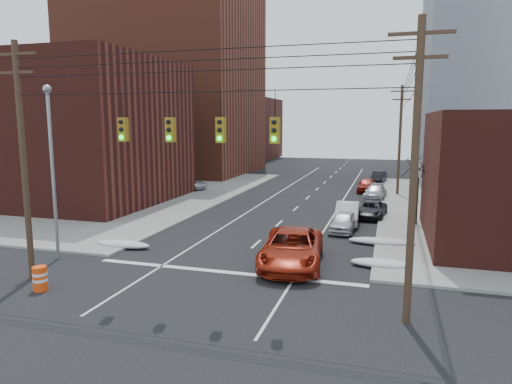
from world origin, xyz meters
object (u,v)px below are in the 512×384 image
Objects in this scene: parked_car_e at (367,185)px; lot_car_a at (106,202)px; lot_car_b at (186,183)px; construction_barrel at (40,278)px; parked_car_f at (379,177)px; lot_car_d at (160,183)px; parked_car_a at (344,222)px; parked_car_d at (375,192)px; lot_car_c at (107,193)px; red_pickup at (292,248)px; parked_car_b at (347,213)px; parked_car_c at (371,210)px.

lot_car_a is (-20.25, -17.26, 0.08)m from parked_car_e.
lot_car_b reaches higher than construction_barrel.
parked_car_f is 23.91m from lot_car_b.
parked_car_e is 22.40m from lot_car_d.
parked_car_a reaches higher than parked_car_d.
parked_car_a is 0.84× the size of lot_car_b.
parked_car_e is 26.48m from lot_car_c.
red_pickup is 27.00m from parked_car_e.
parked_car_e is 1.22× the size of lot_car_d.
lot_car_c reaches higher than parked_car_d.
parked_car_b reaches higher than parked_car_e.
lot_car_a is at bearing 179.77° from lot_car_b.
parked_car_a reaches higher than parked_car_c.
lot_car_c is 4.19× the size of construction_barrel.
parked_car_b is at bearing -131.11° from lot_car_d.
lot_car_a is 0.89× the size of lot_car_c.
parked_car_b is at bearing -89.28° from parked_car_e.
lot_car_a reaches higher than lot_car_b.
construction_barrel is at bearing -100.84° from parked_car_f.
parked_car_f is 1.16× the size of lot_car_d.
red_pickup is at bearing -98.54° from parked_car_a.
construction_barrel is at bearing -165.55° from lot_car_c.
red_pickup is at bearing -93.60° from parked_car_d.
lot_car_c is (-22.43, 5.48, 0.14)m from parked_car_a.
parked_car_d is (1.60, 11.67, -0.10)m from parked_car_b.
lot_car_a is 12.61m from lot_car_d.
red_pickup is at bearing -92.37° from parked_car_e.
lot_car_c is at bearing 139.74° from red_pickup.
parked_car_e is (0.58, 16.03, -0.02)m from parked_car_b.
construction_barrel is (9.51, -28.85, -0.20)m from lot_car_d.
lot_car_d reaches higher than parked_car_c.
construction_barrel is (-13.40, -29.24, -0.11)m from parked_car_d.
lot_car_d is (-22.91, 8.57, 0.14)m from parked_car_c.
lot_car_d reaches higher than construction_barrel.
parked_car_f is (0.00, 13.02, 0.01)m from parked_car_d.
parked_car_b is 24.74m from parked_car_f.
lot_car_d is at bearing 100.93° from lot_car_b.
parked_car_c is 8.97m from parked_car_d.
parked_car_e reaches higher than lot_car_c.
parked_car_f reaches higher than construction_barrel.
parked_car_c is 1.02× the size of parked_car_e.
red_pickup is at bearing -99.91° from lot_car_a.
parked_car_f is (1.60, 24.69, -0.09)m from parked_car_b.
lot_car_b is (-19.98, 8.85, 0.19)m from parked_car_c.
parked_car_e is at bearing 78.38° from red_pickup.
lot_car_a is (-19.67, -1.23, 0.05)m from parked_car_b.
parked_car_e is at bearing -90.97° from lot_car_d.
parked_car_f is at bearing 96.27° from parked_car_c.
red_pickup is at bearing -97.97° from parked_car_c.
lot_car_a is 3.73× the size of construction_barrel.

